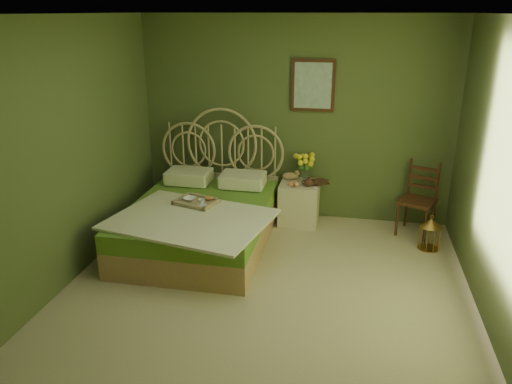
% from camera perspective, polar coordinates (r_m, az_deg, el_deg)
% --- Properties ---
extents(floor, '(4.50, 4.50, 0.00)m').
position_cam_1_polar(floor, '(4.89, 0.71, -12.43)').
color(floor, '#C0AF8B').
rests_on(floor, ground).
extents(ceiling, '(4.50, 4.50, 0.00)m').
position_cam_1_polar(ceiling, '(4.13, 0.88, 19.68)').
color(ceiling, silver).
rests_on(ceiling, wall_back).
extents(wall_back, '(4.00, 0.00, 4.00)m').
position_cam_1_polar(wall_back, '(6.49, 4.45, 8.19)').
color(wall_back, '#4F5A2F').
rests_on(wall_back, floor).
extents(wall_left, '(0.00, 4.50, 4.50)m').
position_cam_1_polar(wall_left, '(5.08, -22.05, 3.41)').
color(wall_left, '#4F5A2F').
rests_on(wall_left, floor).
extents(wall_right, '(0.00, 4.50, 4.50)m').
position_cam_1_polar(wall_right, '(4.45, 27.01, 0.45)').
color(wall_right, '#4F5A2F').
rests_on(wall_right, floor).
extents(wall_art, '(0.54, 0.04, 0.64)m').
position_cam_1_polar(wall_art, '(6.36, 6.53, 12.01)').
color(wall_art, '#3B1A10').
rests_on(wall_art, wall_back).
extents(bed, '(1.83, 2.31, 1.43)m').
position_cam_1_polar(bed, '(5.94, -6.26, -3.02)').
color(bed, tan).
rests_on(bed, floor).
extents(nightstand, '(0.49, 0.50, 0.97)m').
position_cam_1_polar(nightstand, '(6.50, 5.04, -0.54)').
color(nightstand, beige).
rests_on(nightstand, floor).
extents(chair, '(0.52, 0.52, 0.91)m').
position_cam_1_polar(chair, '(6.45, 17.94, -0.19)').
color(chair, '#3B1A10').
rests_on(chair, floor).
extents(birdcage, '(0.25, 0.25, 0.38)m').
position_cam_1_polar(birdcage, '(6.14, 19.25, -4.57)').
color(birdcage, '#BA853B').
rests_on(birdcage, floor).
extents(book_lower, '(0.25, 0.28, 0.02)m').
position_cam_1_polar(book_lower, '(6.42, 6.64, 1.08)').
color(book_lower, '#381E0F').
rests_on(book_lower, nightstand).
extents(book_upper, '(0.21, 0.26, 0.02)m').
position_cam_1_polar(book_upper, '(6.41, 6.65, 1.25)').
color(book_upper, '#472819').
rests_on(book_upper, nightstand).
extents(cereal_bowl, '(0.17, 0.17, 0.04)m').
position_cam_1_polar(cereal_bowl, '(5.83, -7.63, -0.79)').
color(cereal_bowl, white).
rests_on(cereal_bowl, bed).
extents(coffee_cup, '(0.10, 0.10, 0.07)m').
position_cam_1_polar(coffee_cup, '(5.68, -6.26, -1.14)').
color(coffee_cup, white).
rests_on(coffee_cup, bed).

